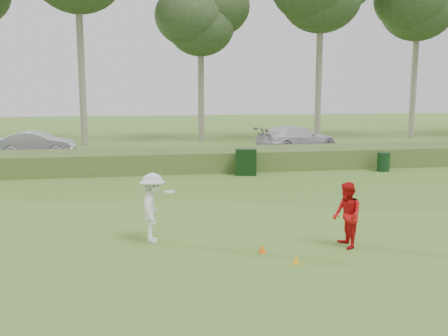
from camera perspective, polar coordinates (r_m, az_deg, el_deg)
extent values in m
plane|color=#457326|center=(11.94, 3.42, -9.17)|extent=(120.00, 120.00, 0.00)
cube|color=#446126|center=(23.41, -3.44, 0.98)|extent=(80.00, 3.00, 0.90)
cube|color=#2D2D2D|center=(28.39, -4.62, 1.53)|extent=(80.00, 6.00, 0.06)
cylinder|color=gray|center=(34.42, -16.18, 15.41)|extent=(0.44, 0.44, 15.50)
cylinder|color=gray|center=(35.88, -2.67, 12.27)|extent=(0.44, 0.44, 11.50)
ellipsoid|color=#2C4221|center=(36.16, -2.70, 16.82)|extent=(6.24, 6.24, 5.28)
cylinder|color=gray|center=(35.99, 10.89, 14.10)|extent=(0.44, 0.44, 14.00)
cylinder|color=gray|center=(40.61, 21.07, 12.73)|extent=(0.44, 0.44, 13.50)
ellipsoid|color=#2C4221|center=(41.00, 21.35, 17.43)|extent=(7.02, 7.02, 5.94)
imported|color=silver|center=(12.33, -8.13, -4.52)|extent=(0.74, 1.16, 1.71)
cylinder|color=white|center=(12.27, -6.30, -2.73)|extent=(0.27, 0.27, 0.03)
imported|color=red|center=(12.15, 13.87, -5.27)|extent=(0.62, 0.78, 1.56)
cone|color=#FF630D|center=(11.62, 4.40, -9.18)|extent=(0.18, 0.18, 0.20)
cone|color=gold|center=(11.01, 8.25, -10.29)|extent=(0.18, 0.18, 0.20)
cube|color=black|center=(21.75, 2.54, 0.68)|extent=(1.02, 0.77, 1.14)
cylinder|color=black|center=(23.90, 17.76, 0.67)|extent=(0.66, 0.66, 0.86)
imported|color=#B5B5B9|center=(29.53, -20.58, 2.64)|extent=(4.17, 1.76, 1.34)
imported|color=silver|center=(30.23, 8.33, 3.40)|extent=(5.53, 3.61, 1.49)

